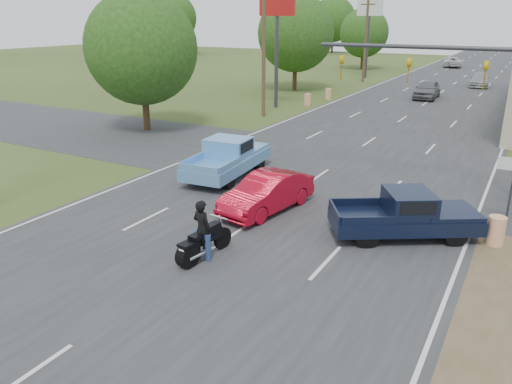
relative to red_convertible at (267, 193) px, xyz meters
The scene contains 24 objects.
ground 11.01m from the red_convertible, 89.60° to the right, with size 200.00×200.00×0.00m, color #37491D.
main_road 29.03m from the red_convertible, 89.85° to the left, with size 15.00×180.00×0.02m, color #2D2D30.
cross_road 7.06m from the red_convertible, 89.37° to the left, with size 120.00×10.00×0.02m, color #2D2D30.
utility_pole_5 19.99m from the red_convertible, 118.97° to the left, with size 2.00×0.28×10.00m.
utility_pole_6 42.34m from the red_convertible, 102.94° to the left, with size 2.00×0.28×10.00m.
tree_0 17.20m from the red_convertible, 147.07° to the left, with size 7.14×7.14×8.84m.
tree_1 34.14m from the red_convertible, 113.40° to the left, with size 7.56×7.56×9.36m.
tree_2 56.96m from the red_convertible, 104.40° to the left, with size 6.72×6.72×8.32m.
tree_4 84.57m from the red_convertible, 130.63° to the left, with size 9.24×9.24×11.44m.
tree_6 89.38m from the red_convertible, 109.60° to the left, with size 8.82×8.82×10.92m.
barrel_0 8.14m from the red_convertible, ahead, with size 0.56×0.56×1.00m, color orange.
barrel_2 24.51m from the red_convertible, 110.10° to the left, with size 0.56×0.56×1.00m, color orange.
barrel_3 28.21m from the red_convertible, 106.73° to the left, with size 0.56×0.56×1.00m, color orange.
pole_sign_left_near 24.33m from the red_convertible, 116.38° to the left, with size 3.00×0.35×9.20m.
pole_sign_left_far 46.66m from the red_convertible, 103.04° to the left, with size 3.00×0.35×9.20m.
signal_mast 9.36m from the red_convertible, 45.57° to the left, with size 9.12×0.40×7.00m.
red_convertible is the anchor object (origin of this frame).
motorcycle 4.67m from the red_convertible, 87.68° to the right, with size 0.79×2.36×1.20m.
rider 4.61m from the red_convertible, 87.53° to the right, with size 0.68×0.45×1.86m, color black.
blue_pickup 4.93m from the red_convertible, 139.79° to the left, with size 2.57×5.64×1.82m.
navy_pickup 5.36m from the red_convertible, ahead, with size 5.21×4.23×1.64m.
distant_car_grey 31.94m from the red_convertible, 90.76° to the left, with size 1.95×4.85×1.65m, color slate.
distant_car_silver 43.22m from the red_convertible, 86.28° to the left, with size 1.96×4.82×1.40m, color #A1A1A6.
distant_car_white 64.47m from the red_convertible, 92.93° to the left, with size 2.44×5.29×1.47m, color silver.
Camera 1 is at (8.49, -5.09, 7.23)m, focal length 35.00 mm.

